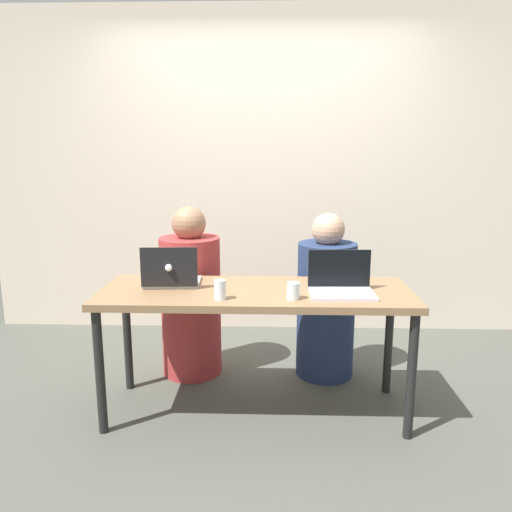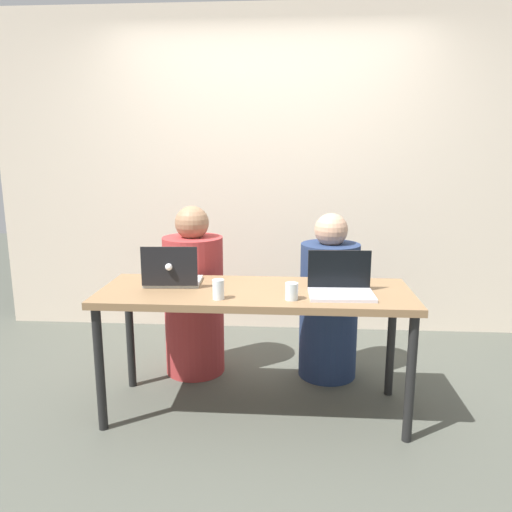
{
  "view_description": "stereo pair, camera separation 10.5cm",
  "coord_description": "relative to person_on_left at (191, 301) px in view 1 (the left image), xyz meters",
  "views": [
    {
      "loc": [
        0.09,
        -2.68,
        1.5
      ],
      "look_at": [
        0.0,
        0.06,
        0.92
      ],
      "focal_mm": 35.0,
      "sensor_mm": 36.0,
      "label": 1
    },
    {
      "loc": [
        0.19,
        -2.68,
        1.5
      ],
      "look_at": [
        0.0,
        0.06,
        0.92
      ],
      "focal_mm": 35.0,
      "sensor_mm": 36.0,
      "label": 2
    }
  ],
  "objects": [
    {
      "name": "laptop_back_left",
      "position": [
        -0.03,
        -0.45,
        0.28
      ],
      "size": [
        0.33,
        0.29,
        0.24
      ],
      "rotation": [
        0.0,
        0.0,
        3.2
      ],
      "color": "#B1BAB9",
      "rests_on": "desk"
    },
    {
      "name": "ground_plane",
      "position": [
        0.45,
        -0.52,
        -0.51
      ],
      "size": [
        12.0,
        12.0,
        0.0
      ],
      "primitive_type": "plane",
      "color": "#4A4D44"
    },
    {
      "name": "person_on_left",
      "position": [
        0.0,
        0.0,
        0.0
      ],
      "size": [
        0.47,
        0.47,
        1.15
      ],
      "rotation": [
        0.0,
        0.0,
        3.34
      ],
      "color": "#A33131",
      "rests_on": "ground"
    },
    {
      "name": "water_glass_right",
      "position": [
        0.66,
        -0.69,
        0.27
      ],
      "size": [
        0.07,
        0.07,
        0.09
      ],
      "color": "silver",
      "rests_on": "desk"
    },
    {
      "name": "laptop_front_right",
      "position": [
        0.92,
        -0.57,
        0.28
      ],
      "size": [
        0.35,
        0.27,
        0.23
      ],
      "rotation": [
        0.0,
        0.0,
        0.03
      ],
      "color": "silver",
      "rests_on": "desk"
    },
    {
      "name": "back_wall",
      "position": [
        0.45,
        0.95,
        0.8
      ],
      "size": [
        4.52,
        0.1,
        2.61
      ],
      "primitive_type": "cube",
      "color": "beige",
      "rests_on": "ground"
    },
    {
      "name": "person_on_right",
      "position": [
        0.91,
        0.0,
        -0.02
      ],
      "size": [
        0.46,
        0.46,
        1.11
      ],
      "rotation": [
        0.0,
        0.0,
        3.36
      ],
      "color": "navy",
      "rests_on": "ground"
    },
    {
      "name": "water_glass_left",
      "position": [
        0.27,
        -0.71,
        0.27
      ],
      "size": [
        0.06,
        0.06,
        0.1
      ],
      "color": "white",
      "rests_on": "desk"
    },
    {
      "name": "desk",
      "position": [
        0.45,
        -0.52,
        0.16
      ],
      "size": [
        1.74,
        0.61,
        0.74
      ],
      "color": "olive",
      "rests_on": "ground"
    }
  ]
}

